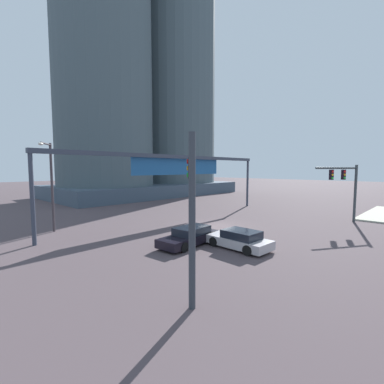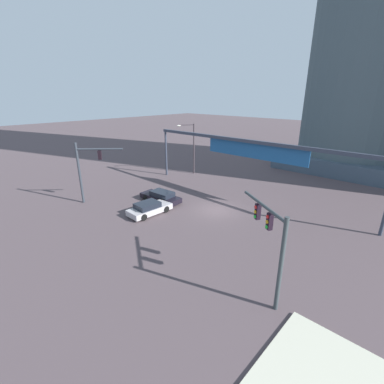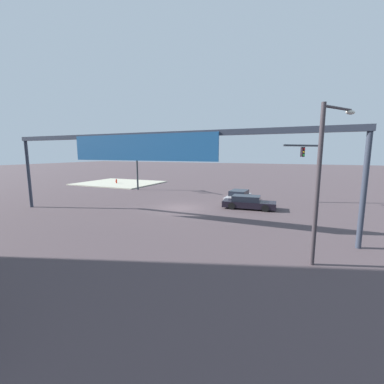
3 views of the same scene
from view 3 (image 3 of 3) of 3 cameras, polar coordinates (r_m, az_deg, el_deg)
The scene contains 9 objects.
ground_plane at distance 23.70m, azimuth -2.62°, elevation -3.65°, with size 211.96×211.96×0.00m, color #504246.
sidewalk_corner at distance 44.49m, azimuth -16.05°, elevation 1.96°, with size 12.62×10.45×0.15m, color beige.
traffic_signal_near_corner at distance 34.92m, azimuth -11.60°, elevation 6.52°, with size 4.00×2.61×5.53m.
traffic_signal_opposite_side at distance 28.40m, azimuth 25.58°, elevation 6.00°, with size 3.53×3.51×6.47m.
streetlamp_curved_arm at distance 12.65m, azimuth 27.38°, elevation 3.93°, with size 1.62×2.17×7.21m.
overhead_sign_gantry at distance 18.68m, azimuth -10.46°, elevation 10.12°, with size 26.90×0.43×6.54m.
sedan_car_approaching at distance 23.92m, azimuth 12.57°, elevation -2.33°, with size 4.88×2.13×1.21m.
sedan_car_waiting_far at distance 27.03m, azimuth 10.40°, elevation -1.00°, with size 2.10×4.40×1.21m.
fire_hydrant_on_curb at distance 43.76m, azimuth -16.68°, elevation 2.36°, with size 0.33×0.22×0.71m.
Camera 3 is at (-10.18, 20.79, 5.10)m, focal length 23.67 mm.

